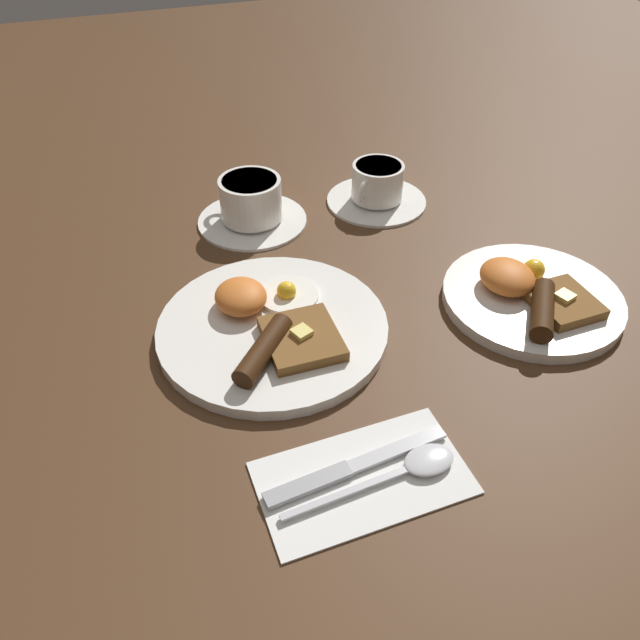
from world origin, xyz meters
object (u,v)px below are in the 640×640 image
object	(u,v)px
knife	(348,469)
spoon	(412,466)
teacup_far	(377,188)
breakfast_plate_far	(531,295)
breakfast_plate_near	(272,326)
teacup_near	(251,204)

from	to	relation	value
knife	spoon	size ratio (longest dim) A/B	1.05
teacup_far	spoon	bearing A→B (deg)	-19.61
breakfast_plate_far	spoon	xyz separation A→B (m)	(0.18, -0.26, -0.01)
breakfast_plate_near	teacup_far	distance (m)	0.35
breakfast_plate_far	teacup_near	bearing A→B (deg)	-137.54
teacup_near	spoon	bearing A→B (deg)	3.31
breakfast_plate_near	spoon	xyz separation A→B (m)	(0.24, 0.07, -0.00)
knife	breakfast_plate_far	bearing A→B (deg)	21.91
breakfast_plate_far	teacup_near	world-z (taller)	teacup_near
teacup_near	knife	distance (m)	0.48
teacup_near	spoon	world-z (taller)	teacup_near
breakfast_plate_near	breakfast_plate_far	xyz separation A→B (m)	(0.06, 0.33, 0.00)
teacup_far	teacup_near	bearing A→B (deg)	-92.87
teacup_near	knife	bearing A→B (deg)	-3.69
breakfast_plate_near	teacup_near	size ratio (longest dim) A/B	1.69
breakfast_plate_far	spoon	size ratio (longest dim) A/B	1.22
breakfast_plate_near	spoon	bearing A→B (deg)	16.54
breakfast_plate_near	teacup_far	world-z (taller)	teacup_far
teacup_far	spoon	world-z (taller)	teacup_far
breakfast_plate_far	teacup_near	distance (m)	0.42
knife	spoon	bearing A→B (deg)	-23.64
knife	spoon	distance (m)	0.06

